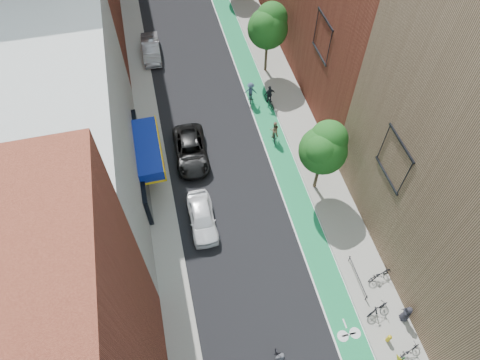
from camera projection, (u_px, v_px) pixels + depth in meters
ground at (282, 334)px, 26.23m from camera, size 160.00×160.00×0.00m
bike_lane at (244, 60)px, 41.69m from camera, size 2.00×68.00×0.01m
sidewalk_left at (141, 76)px, 40.25m from camera, size 2.00×68.00×0.15m
sidewalk_right at (269, 56)px, 41.98m from camera, size 3.00×68.00×0.15m
building_left_white at (66, 134)px, 27.90m from camera, size 8.00×20.00×12.00m
tree_near at (324, 147)px, 29.00m from camera, size 3.40×3.36×6.42m
tree_mid at (268, 25)px, 36.84m from camera, size 3.55×3.53×6.74m
parked_car_white at (202, 218)px, 30.25m from camera, size 1.89×4.55×1.54m
parked_car_black at (191, 150)px, 33.92m from camera, size 2.74×5.57×1.52m
parked_car_silver at (151, 49)px, 41.49m from camera, size 1.81×4.78×1.56m
cyclist_lane_near at (274, 132)px, 34.97m from camera, size 0.86×1.60×1.94m
cyclist_lane_mid at (269, 98)px, 37.41m from camera, size 1.07×1.81×2.08m
cyclist_lane_far at (251, 94)px, 37.58m from camera, size 1.22×1.93×2.05m
parked_bike_near at (409, 351)px, 25.10m from camera, size 1.72×1.02×0.85m
parked_bike_mid at (378, 309)px, 26.49m from camera, size 1.78×0.99×1.03m
parked_bike_far at (380, 274)px, 27.87m from camera, size 1.90×1.03×0.95m
pedestrian at (406, 314)px, 26.04m from camera, size 0.60×0.82×1.55m
fire_hydrant at (389, 338)px, 25.55m from camera, size 0.26×0.26×0.75m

